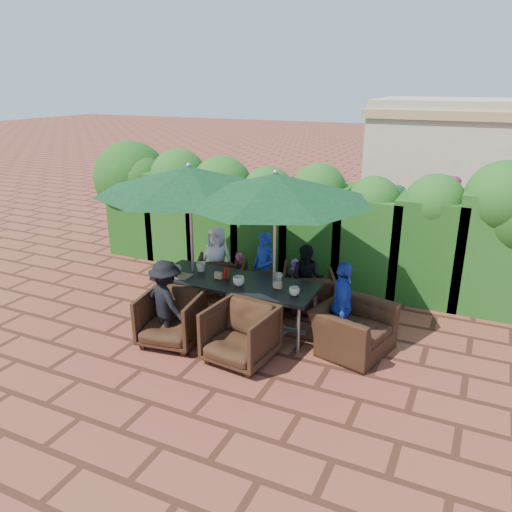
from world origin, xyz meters
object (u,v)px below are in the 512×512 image
at_px(umbrella_left, 189,179).
at_px(chair_far_right, 312,289).
at_px(chair_near_left, 171,316).
at_px(umbrella_right, 275,187).
at_px(chair_far_left, 219,272).
at_px(chair_far_mid, 264,283).
at_px(dining_table, 236,285).
at_px(chair_end_right, 354,321).
at_px(chair_near_right, 240,332).

bearing_deg(umbrella_left, chair_far_right, 30.32).
height_order(chair_far_right, chair_near_left, chair_near_left).
height_order(umbrella_right, chair_near_left, umbrella_right).
bearing_deg(chair_far_left, chair_far_mid, 147.57).
distance_m(dining_table, chair_far_left, 1.42).
bearing_deg(chair_near_left, chair_far_mid, 61.15).
height_order(chair_far_left, chair_far_right, chair_far_left).
distance_m(chair_far_left, chair_end_right, 2.92).
xyz_separation_m(chair_near_right, chair_end_right, (1.31, 0.90, 0.02)).
bearing_deg(umbrella_right, umbrella_left, 179.97).
distance_m(umbrella_right, chair_end_right, 2.15).
relative_size(chair_far_mid, chair_end_right, 0.75).
distance_m(chair_far_left, chair_far_mid, 0.97).
bearing_deg(chair_far_mid, chair_near_right, 86.03).
bearing_deg(chair_end_right, chair_near_left, 124.63).
relative_size(dining_table, chair_end_right, 2.44).
relative_size(chair_far_left, chair_end_right, 0.71).
height_order(umbrella_right, chair_far_mid, umbrella_right).
bearing_deg(chair_far_mid, dining_table, 67.63).
bearing_deg(chair_far_right, chair_far_mid, -14.82).
distance_m(dining_table, chair_near_left, 1.09).
height_order(dining_table, umbrella_right, umbrella_right).
distance_m(umbrella_left, chair_near_right, 2.42).
height_order(chair_far_left, chair_near_left, chair_near_left).
bearing_deg(chair_far_mid, umbrella_right, 104.23).
relative_size(umbrella_left, chair_near_left, 3.36).
distance_m(umbrella_left, chair_far_right, 2.67).
relative_size(chair_near_left, chair_end_right, 0.81).
distance_m(chair_far_right, chair_end_right, 1.41).
distance_m(chair_far_mid, chair_near_right, 1.86).
relative_size(dining_table, chair_far_right, 3.48).
relative_size(chair_far_mid, chair_near_right, 0.91).
bearing_deg(umbrella_right, chair_far_mid, 122.69).
distance_m(dining_table, umbrella_left, 1.73).
relative_size(dining_table, chair_near_left, 3.00).
xyz_separation_m(umbrella_left, chair_end_right, (2.63, -0.06, -1.76)).
bearing_deg(umbrella_left, chair_end_right, -1.23).
height_order(umbrella_left, chair_near_right, umbrella_left).
xyz_separation_m(umbrella_left, chair_far_right, (1.66, 0.97, -1.85)).
relative_size(dining_table, umbrella_right, 0.92).
xyz_separation_m(umbrella_right, chair_far_left, (-1.50, 0.98, -1.85)).
relative_size(umbrella_left, chair_near_right, 3.28).
bearing_deg(umbrella_left, chair_near_left, -78.07).
xyz_separation_m(umbrella_left, chair_near_left, (0.20, -0.95, -1.79)).
relative_size(chair_far_left, chair_near_right, 0.85).
xyz_separation_m(dining_table, chair_far_left, (-0.89, 1.05, -0.31)).
relative_size(chair_far_left, chair_far_mid, 0.94).
height_order(umbrella_left, umbrella_right, same).
bearing_deg(chair_near_left, chair_far_left, 90.18).
relative_size(umbrella_right, chair_near_left, 3.26).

